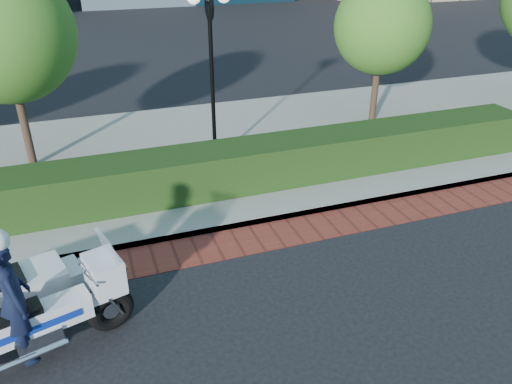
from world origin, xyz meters
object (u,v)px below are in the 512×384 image
object	(u,v)px
tree_b	(4,34)
lamppost	(211,52)
police_motorcycle	(21,303)
tree_c	(382,26)

from	to	relation	value
tree_b	lamppost	bearing A→B (deg)	-16.11
lamppost	police_motorcycle	xyz separation A→B (m)	(-4.33, -5.27, -2.19)
tree_b	police_motorcycle	world-z (taller)	tree_b
tree_c	police_motorcycle	size ratio (longest dim) A/B	1.55
lamppost	tree_c	bearing A→B (deg)	13.30
lamppost	tree_c	world-z (taller)	tree_c
police_motorcycle	lamppost	bearing A→B (deg)	34.78
tree_b	tree_c	size ratio (longest dim) A/B	1.14
lamppost	police_motorcycle	world-z (taller)	lamppost
lamppost	tree_b	size ratio (longest dim) A/B	0.86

